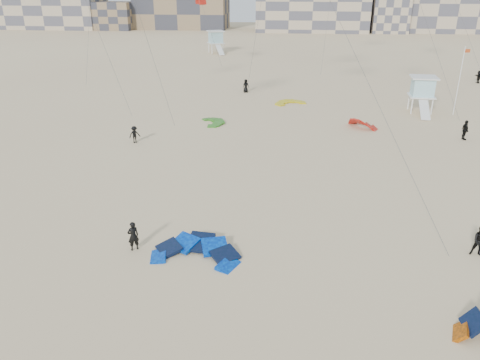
# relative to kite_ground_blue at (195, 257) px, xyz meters

# --- Properties ---
(ground) EXTENTS (320.00, 320.00, 0.00)m
(ground) POSITION_rel_kite_ground_blue_xyz_m (-0.66, -3.64, 0.00)
(ground) COLOR beige
(ground) RESTS_ON ground
(kite_ground_blue) EXTENTS (5.29, 5.52, 2.41)m
(kite_ground_blue) POSITION_rel_kite_ground_blue_xyz_m (0.00, 0.00, 0.00)
(kite_ground_blue) COLOR blue
(kite_ground_blue) RESTS_ON ground
(kite_ground_green) EXTENTS (4.26, 4.14, 0.76)m
(kite_ground_green) POSITION_rel_kite_ground_blue_xyz_m (-3.41, 25.81, 0.00)
(kite_ground_green) COLOR #3A8F1D
(kite_ground_green) RESTS_ON ground
(kite_ground_red_far) EXTENTS (4.38, 4.38, 2.85)m
(kite_ground_red_far) POSITION_rel_kite_ground_blue_xyz_m (12.03, 25.96, 0.00)
(kite_ground_red_far) COLOR red
(kite_ground_red_far) RESTS_ON ground
(kite_ground_yellow) EXTENTS (4.78, 4.86, 0.67)m
(kite_ground_yellow) POSITION_rel_kite_ground_blue_xyz_m (4.55, 35.30, 0.00)
(kite_ground_yellow) COLOR yellow
(kite_ground_yellow) RESTS_ON ground
(kitesurfer_main) EXTENTS (0.75, 0.71, 1.73)m
(kitesurfer_main) POSITION_rel_kite_ground_blue_xyz_m (-3.54, 0.35, 0.87)
(kitesurfer_main) COLOR black
(kitesurfer_main) RESTS_ON ground
(kitesurfer_c) EXTENTS (1.18, 1.08, 1.59)m
(kitesurfer_c) POSITION_rel_kite_ground_blue_xyz_m (-9.48, 18.55, 0.79)
(kitesurfer_c) COLOR black
(kitesurfer_c) RESTS_ON ground
(kitesurfer_d) EXTENTS (0.60, 1.16, 1.89)m
(kitesurfer_d) POSITION_rel_kite_ground_blue_xyz_m (21.12, 22.96, 0.94)
(kitesurfer_d) COLOR black
(kitesurfer_d) RESTS_ON ground
(kitesurfer_e) EXTENTS (1.01, 0.86, 1.75)m
(kitesurfer_e) POSITION_rel_kite_ground_blue_xyz_m (-1.46, 40.92, 0.87)
(kitesurfer_e) COLOR black
(kitesurfer_e) RESTS_ON ground
(kitesurfer_f) EXTENTS (0.69, 1.73, 1.83)m
(kitesurfer_f) POSITION_rel_kite_ground_blue_xyz_m (31.80, 51.02, 0.91)
(kitesurfer_f) COLOR black
(kitesurfer_f) RESTS_ON ground
(lifeguard_tower_near) EXTENTS (2.98, 5.55, 4.02)m
(lifeguard_tower_near) POSITION_rel_kite_ground_blue_xyz_m (19.37, 33.05, 1.99)
(lifeguard_tower_near) COLOR white
(lifeguard_tower_near) RESTS_ON ground
(lifeguard_tower_far) EXTENTS (4.18, 6.62, 4.43)m
(lifeguard_tower_far) POSITION_rel_kite_ground_blue_xyz_m (-11.46, 77.35, 2.20)
(lifeguard_tower_far) COLOR white
(lifeguard_tower_far) RESTS_ON ground
(flagpole) EXTENTS (0.61, 0.09, 7.46)m
(flagpole) POSITION_rel_kite_ground_blue_xyz_m (22.86, 32.13, 3.93)
(flagpole) COLOR white
(flagpole) RESTS_ON ground
(condo_west_a) EXTENTS (30.00, 15.00, 14.00)m
(condo_west_a) POSITION_rel_kite_ground_blue_xyz_m (-70.66, 126.36, 7.00)
(condo_west_a) COLOR tan
(condo_west_a) RESTS_ON ground
(condo_mid) EXTENTS (32.00, 16.00, 12.00)m
(condo_mid) POSITION_rel_kite_ground_blue_xyz_m (9.34, 126.36, 6.00)
(condo_mid) COLOR tan
(condo_mid) RESTS_ON ground
(condo_east) EXTENTS (26.00, 14.00, 16.00)m
(condo_east) POSITION_rel_kite_ground_blue_xyz_m (49.34, 128.36, 8.00)
(condo_east) COLOR tan
(condo_east) RESTS_ON ground
(condo_fill_left) EXTENTS (12.00, 10.00, 8.00)m
(condo_fill_left) POSITION_rel_kite_ground_blue_xyz_m (-50.66, 124.36, 4.00)
(condo_fill_left) COLOR #887052
(condo_fill_left) RESTS_ON ground
(condo_fill_right) EXTENTS (10.00, 10.00, 10.00)m
(condo_fill_right) POSITION_rel_kite_ground_blue_xyz_m (31.34, 124.36, 5.00)
(condo_fill_right) COLOR tan
(condo_fill_right) RESTS_ON ground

